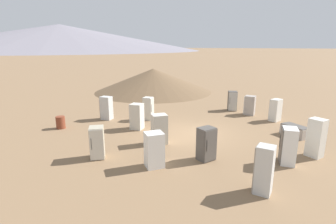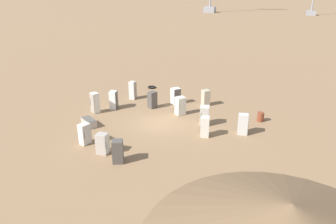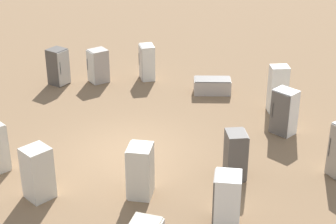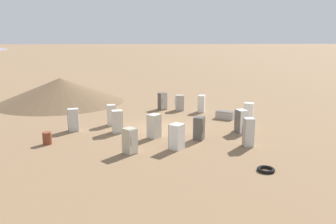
% 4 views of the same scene
% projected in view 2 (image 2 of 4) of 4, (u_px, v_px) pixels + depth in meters
% --- Properties ---
extents(ground_plane, '(1000.00, 1000.00, 0.00)m').
position_uv_depth(ground_plane, '(160.00, 123.00, 27.28)').
color(ground_plane, '#846647').
extents(discarded_fridge_0, '(0.79, 0.66, 1.46)m').
position_uv_depth(discarded_fridge_0, '(103.00, 144.00, 22.28)').
color(discarded_fridge_0, '#A89E93').
rests_on(discarded_fridge_0, ground_plane).
extents(discarded_fridge_1, '(1.04, 1.04, 1.55)m').
position_uv_depth(discarded_fridge_1, '(176.00, 96.00, 31.43)').
color(discarded_fridge_1, white).
rests_on(discarded_fridge_1, ground_plane).
extents(discarded_fridge_2, '(0.94, 0.95, 1.51)m').
position_uv_depth(discarded_fridge_2, '(206.00, 98.00, 31.03)').
color(discarded_fridge_2, '#B2A88E').
rests_on(discarded_fridge_2, ground_plane).
extents(discarded_fridge_3, '(0.73, 0.71, 1.61)m').
position_uv_depth(discarded_fridge_3, '(205.00, 127.00, 24.70)').
color(discarded_fridge_3, beige).
rests_on(discarded_fridge_3, ground_plane).
extents(discarded_fridge_4, '(1.03, 1.03, 1.62)m').
position_uv_depth(discarded_fridge_4, '(180.00, 106.00, 28.86)').
color(discarded_fridge_4, beige).
rests_on(discarded_fridge_4, ground_plane).
extents(discarded_fridge_5, '(0.77, 0.89, 1.66)m').
position_uv_depth(discarded_fridge_5, '(114.00, 100.00, 30.22)').
color(discarded_fridge_5, white).
rests_on(discarded_fridge_5, ground_plane).
extents(discarded_fridge_6, '(1.67, 1.47, 0.63)m').
position_uv_depth(discarded_fridge_6, '(89.00, 122.00, 26.71)').
color(discarded_fridge_6, '#A89E93').
rests_on(discarded_fridge_6, ground_plane).
extents(discarded_fridge_7, '(0.84, 0.86, 1.62)m').
position_uv_depth(discarded_fridge_7, '(204.00, 116.00, 26.75)').
color(discarded_fridge_7, beige).
rests_on(discarded_fridge_7, ground_plane).
extents(discarded_fridge_8, '(0.90, 0.92, 1.56)m').
position_uv_depth(discarded_fridge_8, '(118.00, 151.00, 21.17)').
color(discarded_fridge_8, '#4C4742').
rests_on(discarded_fridge_8, ground_plane).
extents(discarded_fridge_9, '(0.89, 0.93, 1.54)m').
position_uv_depth(discarded_fridge_9, '(152.00, 100.00, 30.43)').
color(discarded_fridge_9, '#4C4742').
rests_on(discarded_fridge_9, ground_plane).
extents(discarded_fridge_10, '(0.85, 0.66, 1.65)m').
position_uv_depth(discarded_fridge_10, '(243.00, 124.00, 25.09)').
color(discarded_fridge_10, silver).
rests_on(discarded_fridge_10, ground_plane).
extents(discarded_fridge_11, '(0.64, 0.61, 1.79)m').
position_uv_depth(discarded_fridge_11, '(133.00, 90.00, 32.71)').
color(discarded_fridge_11, silver).
rests_on(discarded_fridge_11, ground_plane).
extents(discarded_fridge_12, '(0.82, 0.91, 1.55)m').
position_uv_depth(discarded_fridge_12, '(85.00, 134.00, 23.62)').
color(discarded_fridge_12, silver).
rests_on(discarded_fridge_12, ground_plane).
extents(discarded_fridge_13, '(0.87, 0.85, 1.86)m').
position_uv_depth(discarded_fridge_13, '(95.00, 103.00, 29.20)').
color(discarded_fridge_13, silver).
rests_on(discarded_fridge_13, ground_plane).
extents(scrap_tire, '(0.90, 0.90, 0.17)m').
position_uv_depth(scrap_tire, '(152.00, 87.00, 36.38)').
color(scrap_tire, black).
rests_on(scrap_tire, ground_plane).
extents(rusty_barrel, '(0.56, 0.56, 0.78)m').
position_uv_depth(rusty_barrel, '(261.00, 117.00, 27.60)').
color(rusty_barrel, brown).
rests_on(rusty_barrel, ground_plane).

